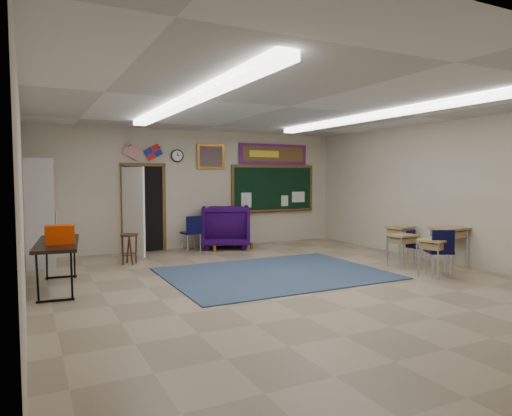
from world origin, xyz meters
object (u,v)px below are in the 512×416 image
student_desk_front_right (400,240)px  folding_table (58,263)px  wooden_stool (129,249)px  wingback_armchair (226,226)px  student_desk_front_left (402,249)px

student_desk_front_right → folding_table: 7.09m
student_desk_front_right → folding_table: folding_table is taller
folding_table → wooden_stool: 2.19m
wingback_armchair → student_desk_front_left: size_ratio=1.84×
student_desk_front_left → wooden_stool: 5.63m
student_desk_front_right → student_desk_front_left: bearing=-143.8°
folding_table → student_desk_front_left: bearing=-4.2°
wingback_armchair → student_desk_front_left: (2.20, -3.94, -0.18)m
folding_table → wingback_armchair: bearing=40.1°
student_desk_front_right → wooden_stool: student_desk_front_right is taller
student_desk_front_left → student_desk_front_right: size_ratio=0.93×
student_desk_front_left → student_desk_front_right: (0.74, 0.81, 0.03)m
student_desk_front_right → wooden_stool: (-5.61, 2.00, -0.07)m
student_desk_front_left → wooden_stool: bearing=145.9°
student_desk_front_left → wingback_armchair: bearing=115.0°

